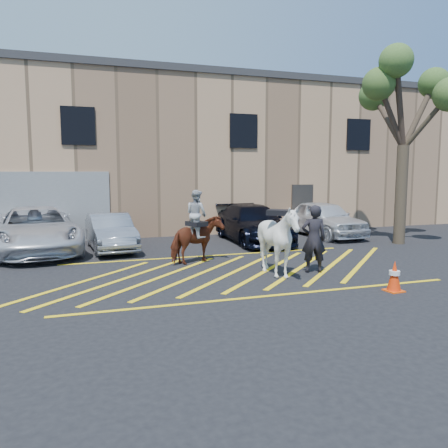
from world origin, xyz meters
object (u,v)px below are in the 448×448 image
object	(u,v)px
car_white_pickup	(36,230)
car_white_suv	(324,219)
mounted_bay	(197,234)
saddled_white	(278,240)
car_silver_sedan	(110,232)
handler	(314,239)
traffic_cone	(394,276)
car_blue_suv	(253,223)
tree	(405,94)

from	to	relation	value
car_white_pickup	car_white_suv	distance (m)	11.54
mounted_bay	saddled_white	world-z (taller)	mounted_bay
car_silver_sedan	handler	size ratio (longest dim) A/B	2.10
car_white_suv	traffic_cone	bearing A→B (deg)	-113.69
car_silver_sedan	car_white_suv	xyz separation A→B (m)	(9.07, 0.61, 0.12)
handler	car_blue_suv	bearing A→B (deg)	-77.87
car_silver_sedan	tree	xyz separation A→B (m)	(10.80, -2.06, 5.04)
car_white_suv	handler	distance (m)	7.20
car_white_suv	traffic_cone	distance (m)	8.93
car_white_pickup	car_white_suv	world-z (taller)	car_white_pickup
car_blue_suv	handler	bearing A→B (deg)	-93.16
car_white_suv	tree	distance (m)	5.86
mounted_bay	traffic_cone	bearing A→B (deg)	-52.13
car_white_pickup	tree	xyz separation A→B (m)	(13.27, -2.30, 4.90)
car_blue_suv	traffic_cone	size ratio (longest dim) A/B	6.94
mounted_bay	car_white_pickup	bearing A→B (deg)	144.80
car_silver_sedan	car_white_pickup	bearing A→B (deg)	169.34
car_white_pickup	mounted_bay	xyz separation A→B (m)	(4.83, -3.41, 0.11)
car_white_suv	traffic_cone	world-z (taller)	car_white_suv
saddled_white	traffic_cone	distance (m)	3.00
car_silver_sedan	tree	world-z (taller)	tree
car_blue_suv	handler	xyz separation A→B (m)	(-0.44, -5.58, 0.21)
car_blue_suv	tree	distance (m)	7.56
mounted_bay	saddled_white	xyz separation A→B (m)	(1.62, -2.37, 0.06)
car_white_pickup	car_silver_sedan	size ratio (longest dim) A/B	1.45
saddled_white	car_silver_sedan	bearing A→B (deg)	125.76
car_blue_suv	handler	distance (m)	5.60
car_silver_sedan	saddled_white	world-z (taller)	saddled_white
saddled_white	car_white_suv	bearing A→B (deg)	50.41
car_blue_suv	traffic_cone	bearing A→B (deg)	-86.00
saddled_white	traffic_cone	xyz separation A→B (m)	(1.94, -2.21, -0.60)
handler	car_silver_sedan	bearing A→B (deg)	-30.00
car_silver_sedan	car_blue_suv	xyz separation A→B (m)	(5.55, 0.17, 0.09)
car_silver_sedan	car_white_suv	bearing A→B (deg)	-1.26
car_silver_sedan	saddled_white	size ratio (longest dim) A/B	1.69
saddled_white	mounted_bay	bearing A→B (deg)	124.40
car_silver_sedan	car_white_suv	size ratio (longest dim) A/B	0.87
car_white_suv	tree	size ratio (longest dim) A/B	0.62
car_white_suv	mounted_bay	size ratio (longest dim) A/B	2.02
car_silver_sedan	car_blue_suv	world-z (taller)	car_blue_suv
tree	handler	bearing A→B (deg)	-149.51
car_white_pickup	handler	xyz separation A→B (m)	(7.58, -5.65, 0.14)
car_white_pickup	traffic_cone	world-z (taller)	car_white_pickup
mounted_bay	traffic_cone	distance (m)	5.82
traffic_cone	car_white_pickup	bearing A→B (deg)	136.42
car_white_pickup	mounted_bay	world-z (taller)	mounted_bay
handler	traffic_cone	world-z (taller)	handler
tree	traffic_cone	bearing A→B (deg)	-130.66
mounted_bay	tree	xyz separation A→B (m)	(8.44, 1.10, 4.79)
traffic_cone	tree	xyz separation A→B (m)	(4.88, 5.68, 5.33)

